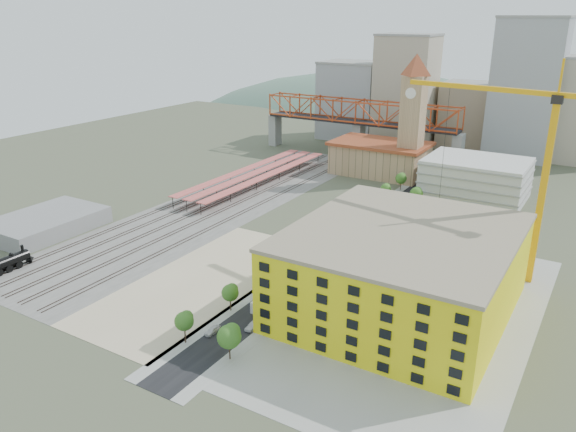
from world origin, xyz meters
The scene contains 31 objects.
ground centered at (0.00, 0.00, 0.00)m, with size 400.00×400.00×0.00m, color #474C38.
ballast_strip centered at (-36.00, 17.50, 0.03)m, with size 36.00×165.00×0.06m, color #605E59.
dirt_lot centered at (-4.00, -31.50, 0.03)m, with size 28.00×67.00×0.06m, color tan.
street_asphalt centered at (16.00, 15.00, 0.03)m, with size 12.00×170.00×0.06m, color black.
sidewalk_west centered at (10.50, 15.00, 0.02)m, with size 3.00×170.00×0.04m, color gray.
sidewalk_east centered at (21.50, 15.00, 0.02)m, with size 3.00×170.00×0.04m, color gray.
construction_pad centered at (45.00, -20.00, 0.03)m, with size 50.00×90.00×0.06m, color gray.
rail_tracks centered at (-37.80, 17.50, 0.15)m, with size 26.56×160.00×0.18m.
platform_canopies centered at (-41.00, 45.00, 3.99)m, with size 16.00×80.00×4.12m.
station_hall centered at (-5.00, 82.00, 6.67)m, with size 38.00×24.00×13.10m.
clock_tower centered at (8.00, 79.99, 28.70)m, with size 12.00×12.00×52.00m.
parking_garage centered at (36.00, 70.00, 7.00)m, with size 34.00×26.00×14.00m, color silver.
truss_bridge centered at (-25.00, 105.00, 18.86)m, with size 94.00×9.60×25.60m.
construction_building centered at (42.00, -20.00, 9.41)m, with size 44.60×50.60×18.80m.
warehouse centered at (-66.00, -30.00, 2.50)m, with size 22.00×32.00×5.00m, color gray.
street_trees centered at (16.00, 5.00, 0.00)m, with size 15.40×124.40×8.00m.
skyline centered at (7.47, 142.31, 22.81)m, with size 133.00×46.00×60.00m.
distant_hills centered at (45.28, 260.00, -79.54)m, with size 647.00×264.00×227.00m.
tower_crane centered at (60.95, 10.15, 32.57)m, with size 48.85×11.16×52.77m.
site_trailer_a centered at (16.00, -34.00, 1.31)m, with size 2.52×9.59×2.62m, color silver.
site_trailer_b centered at (16.00, -31.05, 1.26)m, with size 2.43×9.22×2.52m, color silver.
site_trailer_c centered at (16.00, -10.54, 1.42)m, with size 2.73×10.38×2.84m, color silver.
site_trailer_d centered at (16.00, -2.19, 1.41)m, with size 2.72×10.34×2.83m, color silver.
car_0 centered at (13.00, -49.56, 0.68)m, with size 1.60×3.98×1.36m, color silver.
car_1 centered at (13.00, -28.47, 0.76)m, with size 1.60×4.59×1.51m, color #A3A2A7.
car_2 centered at (13.00, 1.53, 0.67)m, with size 2.23×4.83×1.34m, color black.
car_3 centered at (13.00, 33.02, 0.75)m, with size 2.09×5.14×1.49m, color navy.
car_4 centered at (19.00, -43.76, 0.74)m, with size 1.75×4.35×1.48m, color silver.
car_5 centered at (19.00, -18.00, 0.70)m, with size 1.48×4.25×1.40m, color #A4A4A9.
car_6 centered at (19.00, -2.88, 0.67)m, with size 2.23×4.84×1.34m, color black.
car_7 centered at (19.00, 29.94, 0.77)m, with size 2.15×5.30×1.54m, color navy.
Camera 1 is at (77.97, -126.94, 61.84)m, focal length 35.00 mm.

